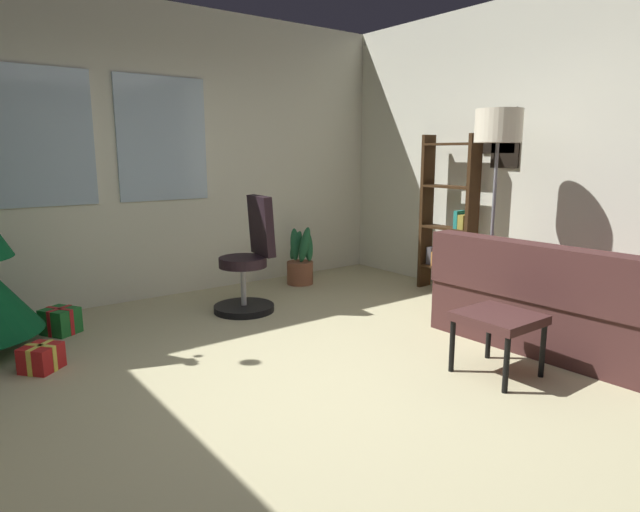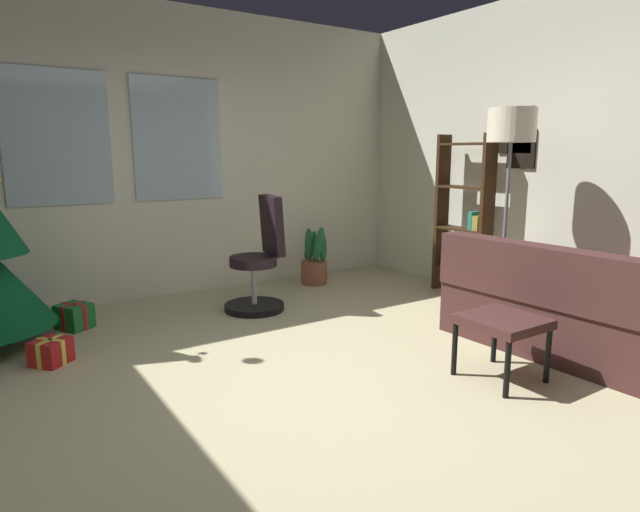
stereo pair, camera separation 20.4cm
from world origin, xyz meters
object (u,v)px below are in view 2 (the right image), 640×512
gift_box_red (51,352)px  potted_plant (314,262)px  footstool (502,325)px  bookshelf (464,224)px  couch (593,311)px  floor_lamp (511,138)px  gift_box_green (74,316)px  office_chair (260,266)px

gift_box_red → potted_plant: bearing=19.0°
footstool → bookshelf: size_ratio=0.29×
couch → gift_box_red: bearing=151.0°
couch → floor_lamp: floor_lamp is taller
couch → footstool: couch is taller
floor_lamp → couch: bearing=-91.4°
bookshelf → potted_plant: 1.68m
footstool → floor_lamp: bearing=38.2°
bookshelf → gift_box_red: bearing=176.1°
footstool → gift_box_red: size_ratio=1.55×
potted_plant → floor_lamp: bearing=-72.4°
gift_box_green → office_chair: office_chair is taller
gift_box_green → footstool: bearing=-51.1°
gift_box_green → gift_box_red: bearing=-110.2°
couch → floor_lamp: (0.02, 0.85, 1.29)m
gift_box_green → potted_plant: size_ratio=0.50×
gift_box_red → office_chair: 1.91m
bookshelf → footstool: bearing=-131.5°
couch → potted_plant: (-0.63, 2.89, -0.04)m
gift_box_red → floor_lamp: 3.93m
office_chair → bookshelf: size_ratio=0.65×
couch → footstool: (-1.05, 0.01, 0.08)m
office_chair → bookshelf: (2.02, -0.65, 0.32)m
gift_box_green → couch: bearing=-39.9°
potted_plant → office_chair: bearing=-149.3°
gift_box_red → bookshelf: bookshelf is taller
footstool → bookshelf: 2.22m
footstool → office_chair: size_ratio=0.45×
office_chair → potted_plant: size_ratio=1.61×
footstool → floor_lamp: floor_lamp is taller
office_chair → floor_lamp: bearing=-41.5°
couch → office_chair: 2.82m
couch → gift_box_red: size_ratio=5.75×
couch → floor_lamp: size_ratio=0.97×
couch → bookshelf: 1.76m
gift_box_red → office_chair: size_ratio=0.29×
couch → bookshelf: bearing=76.3°
floor_lamp → office_chair: bearing=138.5°
office_chair → potted_plant: (0.99, 0.59, -0.17)m
gift_box_green → office_chair: bearing=-13.0°
couch → bookshelf: bookshelf is taller
bookshelf → gift_box_green: bearing=164.2°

